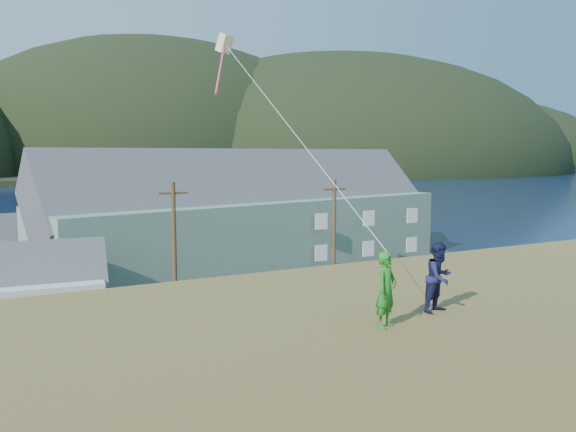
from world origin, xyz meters
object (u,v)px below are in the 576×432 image
(lodge, at_px, (254,214))
(shed_palegreen_far, at_px, (20,250))
(kite_flyer_navy, at_px, (439,277))
(kite_flyer_green, at_px, (386,290))
(wharf, at_px, (19,247))
(shed_white, at_px, (36,291))

(lodge, distance_m, shed_palegreen_far, 20.35)
(shed_palegreen_far, distance_m, kite_flyer_navy, 43.63)
(lodge, height_order, shed_palegreen_far, lodge)
(kite_flyer_green, bearing_deg, lodge, 44.38)
(lodge, relative_size, kite_flyer_navy, 24.62)
(wharf, relative_size, shed_palegreen_far, 2.31)
(shed_white, bearing_deg, kite_flyer_green, -73.31)
(kite_flyer_green, distance_m, kite_flyer_navy, 1.84)
(shed_white, bearing_deg, kite_flyer_navy, -69.53)
(lodge, bearing_deg, kite_flyer_navy, -118.59)
(lodge, bearing_deg, wharf, 121.89)
(wharf, relative_size, lodge, 0.65)
(lodge, xyz_separation_m, kite_flyer_navy, (-11.64, -37.70, 2.81))
(shed_palegreen_far, bearing_deg, wharf, 77.95)
(shed_palegreen_far, bearing_deg, kite_flyer_navy, -90.80)
(shed_palegreen_far, bearing_deg, kite_flyer_green, -93.24)
(kite_flyer_green, height_order, kite_flyer_navy, kite_flyer_navy)
(kite_flyer_green, bearing_deg, shed_palegreen_far, 71.97)
(lodge, bearing_deg, shed_white, -162.01)
(lodge, distance_m, shed_white, 22.09)
(wharf, height_order, kite_flyer_navy, kite_flyer_navy)
(wharf, bearing_deg, lodge, -46.69)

